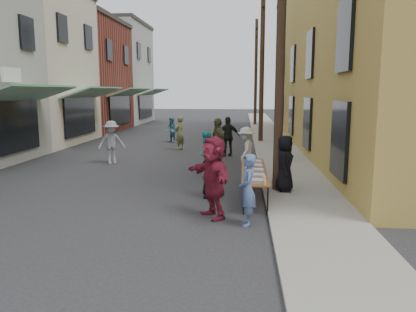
% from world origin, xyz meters
% --- Properties ---
extents(ground, '(120.00, 120.00, 0.00)m').
position_xyz_m(ground, '(0.00, 0.00, 0.00)').
color(ground, '#28282B').
rests_on(ground, ground).
extents(sidewalk, '(2.20, 60.00, 0.10)m').
position_xyz_m(sidewalk, '(5.00, 15.00, 0.05)').
color(sidewalk, gray).
rests_on(sidewalk, ground).
extents(storefront_row, '(8.00, 37.00, 9.00)m').
position_xyz_m(storefront_row, '(-10.00, 14.96, 4.12)').
color(storefront_row, maroon).
rests_on(storefront_row, ground).
extents(building_ochre, '(10.00, 28.00, 10.00)m').
position_xyz_m(building_ochre, '(11.10, 14.00, 5.00)').
color(building_ochre, '#AA933C').
rests_on(building_ochre, ground).
extents(utility_pole_near, '(0.26, 0.26, 9.00)m').
position_xyz_m(utility_pole_near, '(4.30, 3.00, 4.50)').
color(utility_pole_near, '#2D2116').
rests_on(utility_pole_near, ground).
extents(utility_pole_mid, '(0.26, 0.26, 9.00)m').
position_xyz_m(utility_pole_mid, '(4.30, 15.00, 4.50)').
color(utility_pole_mid, '#2D2116').
rests_on(utility_pole_mid, ground).
extents(utility_pole_far, '(0.26, 0.26, 9.00)m').
position_xyz_m(utility_pole_far, '(4.30, 27.00, 4.50)').
color(utility_pole_far, '#2D2116').
rests_on(utility_pole_far, ground).
extents(serving_table, '(0.70, 4.00, 0.75)m').
position_xyz_m(serving_table, '(3.61, 2.61, 0.71)').
color(serving_table, brown).
rests_on(serving_table, ground).
extents(catering_tray_sausage, '(0.50, 0.33, 0.08)m').
position_xyz_m(catering_tray_sausage, '(3.61, 0.96, 0.79)').
color(catering_tray_sausage, maroon).
rests_on(catering_tray_sausage, serving_table).
extents(catering_tray_foil_b, '(0.50, 0.33, 0.08)m').
position_xyz_m(catering_tray_foil_b, '(3.61, 1.61, 0.79)').
color(catering_tray_foil_b, '#B2B2B7').
rests_on(catering_tray_foil_b, serving_table).
extents(catering_tray_buns, '(0.50, 0.33, 0.08)m').
position_xyz_m(catering_tray_buns, '(3.61, 2.31, 0.79)').
color(catering_tray_buns, tan).
rests_on(catering_tray_buns, serving_table).
extents(catering_tray_foil_d, '(0.50, 0.33, 0.08)m').
position_xyz_m(catering_tray_foil_d, '(3.61, 3.01, 0.79)').
color(catering_tray_foil_d, '#B2B2B7').
rests_on(catering_tray_foil_d, serving_table).
extents(catering_tray_buns_end, '(0.50, 0.33, 0.08)m').
position_xyz_m(catering_tray_buns_end, '(3.61, 3.71, 0.79)').
color(catering_tray_buns_end, tan).
rests_on(catering_tray_buns_end, serving_table).
extents(condiment_jar_a, '(0.07, 0.07, 0.08)m').
position_xyz_m(condiment_jar_a, '(3.39, 0.66, 0.79)').
color(condiment_jar_a, '#A57F26').
rests_on(condiment_jar_a, serving_table).
extents(condiment_jar_b, '(0.07, 0.07, 0.08)m').
position_xyz_m(condiment_jar_b, '(3.39, 0.76, 0.79)').
color(condiment_jar_b, '#A57F26').
rests_on(condiment_jar_b, serving_table).
extents(condiment_jar_c, '(0.07, 0.07, 0.08)m').
position_xyz_m(condiment_jar_c, '(3.39, 0.86, 0.79)').
color(condiment_jar_c, '#A57F26').
rests_on(condiment_jar_c, serving_table).
extents(cup_stack, '(0.08, 0.08, 0.12)m').
position_xyz_m(cup_stack, '(3.81, 0.71, 0.81)').
color(cup_stack, tan).
rests_on(cup_stack, serving_table).
extents(guest_front_a, '(0.56, 0.82, 1.62)m').
position_xyz_m(guest_front_a, '(2.42, 2.27, 0.81)').
color(guest_front_a, black).
rests_on(guest_front_a, ground).
extents(guest_front_b, '(0.42, 0.61, 1.61)m').
position_xyz_m(guest_front_b, '(3.40, -0.06, 0.81)').
color(guest_front_b, '#4C6494').
rests_on(guest_front_b, ground).
extents(guest_front_c, '(0.85, 0.95, 1.60)m').
position_xyz_m(guest_front_c, '(2.00, 5.08, 0.80)').
color(guest_front_c, '#2AB0A5').
rests_on(guest_front_c, ground).
extents(guest_front_d, '(0.84, 1.21, 1.71)m').
position_xyz_m(guest_front_d, '(3.40, 5.71, 0.85)').
color(guest_front_d, silver).
rests_on(guest_front_d, ground).
extents(guest_front_e, '(0.94, 1.21, 1.92)m').
position_xyz_m(guest_front_e, '(2.28, 7.18, 0.96)').
color(guest_front_e, brown).
rests_on(guest_front_e, ground).
extents(guest_queue_back, '(1.42, 1.85, 1.95)m').
position_xyz_m(guest_queue_back, '(2.60, 0.46, 0.98)').
color(guest_queue_back, maroon).
rests_on(guest_queue_back, ground).
extents(server, '(0.66, 0.88, 1.62)m').
position_xyz_m(server, '(4.50, 2.84, 0.91)').
color(server, black).
rests_on(server, sidewalk).
extents(passerby_left, '(1.32, 1.12, 1.77)m').
position_xyz_m(passerby_left, '(-2.12, 7.33, 0.89)').
color(passerby_left, gray).
rests_on(passerby_left, ground).
extents(passerby_mid, '(1.15, 0.71, 1.82)m').
position_xyz_m(passerby_mid, '(2.60, 9.68, 0.91)').
color(passerby_mid, black).
rests_on(passerby_mid, ground).
extents(passerby_right, '(0.65, 0.75, 1.73)m').
position_xyz_m(passerby_right, '(0.05, 11.49, 0.86)').
color(passerby_right, '#64693C').
rests_on(passerby_right, ground).
extents(passerby_far, '(0.91, 0.89, 1.48)m').
position_xyz_m(passerby_far, '(-0.86, 14.38, 0.74)').
color(passerby_far, teal).
rests_on(passerby_far, ground).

